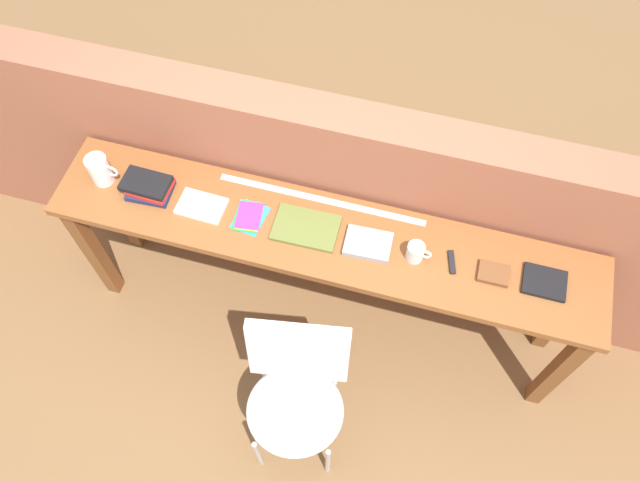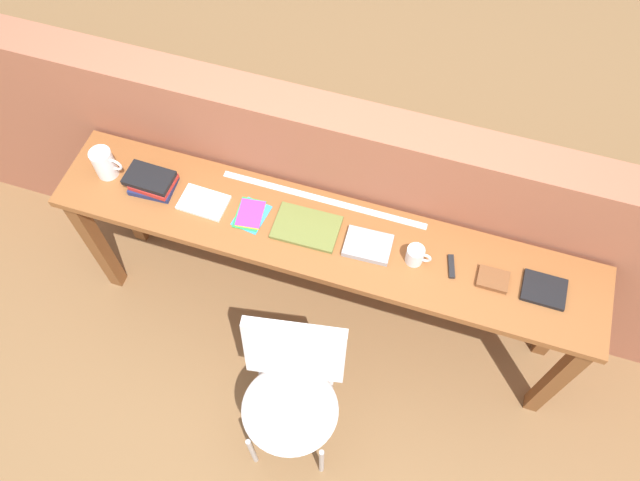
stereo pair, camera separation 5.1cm
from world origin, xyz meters
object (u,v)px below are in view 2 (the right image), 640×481
multitool_folded (451,266)px  book_stack_leftmost (152,182)px  leather_journal_brown (493,279)px  pitcher_white (104,163)px  magazine_cycling (203,202)px  book_repair_rightmost (544,290)px  mug (416,255)px  book_open_centre (307,227)px  pamphlet_pile_colourful (250,214)px  chair_white_moulded (292,389)px

multitool_folded → book_stack_leftmost: bearing=-179.9°
leather_journal_brown → pitcher_white: bearing=179.0°
magazine_cycling → book_repair_rightmost: (1.53, 0.03, 0.00)m
mug → leather_journal_brown: bearing=0.9°
book_stack_leftmost → book_repair_rightmost: book_stack_leftmost is taller
book_open_centre → book_repair_rightmost: bearing=-0.7°
magazine_cycling → pitcher_white: bearing=179.3°
pamphlet_pile_colourful → book_open_centre: book_open_centre is taller
mug → leather_journal_brown: mug is taller
pitcher_white → magazine_cycling: bearing=-2.7°
chair_white_moulded → book_open_centre: book_open_centre is taller
book_open_centre → leather_journal_brown: leather_journal_brown is taller
leather_journal_brown → book_open_centre: bearing=178.9°
multitool_folded → book_repair_rightmost: book_repair_rightmost is taller
multitool_folded → book_repair_rightmost: bearing=1.2°
book_stack_leftmost → mug: (1.24, -0.01, 0.01)m
book_repair_rightmost → book_open_centre: bearing=-179.7°
mug → leather_journal_brown: (0.34, 0.01, -0.03)m
leather_journal_brown → book_repair_rightmost: bearing=4.0°
pitcher_white → pamphlet_pile_colourful: pitcher_white is taller
book_open_centre → book_repair_rightmost: book_repair_rightmost is taller
book_stack_leftmost → magazine_cycling: (0.26, -0.02, -0.03)m
multitool_folded → magazine_cycling: bearing=-179.1°
multitool_folded → leather_journal_brown: (0.18, -0.01, 0.00)m
chair_white_moulded → multitool_folded: 0.89m
mug → book_repair_rightmost: (0.55, 0.02, -0.03)m
book_open_centre → mug: (0.49, -0.01, 0.04)m
pitcher_white → mug: (1.47, -0.02, -0.03)m
pitcher_white → book_repair_rightmost: size_ratio=1.02×
leather_journal_brown → book_repair_rightmost: leather_journal_brown is taller
pitcher_white → book_stack_leftmost: size_ratio=0.83×
book_open_centre → multitool_folded: 0.65m
book_repair_rightmost → leather_journal_brown: bearing=-175.6°
pitcher_white → leather_journal_brown: pitcher_white is taller
pitcher_white → book_open_centre: pitcher_white is taller
book_open_centre → book_repair_rightmost: size_ratio=1.59×
mug → multitool_folded: 0.16m
chair_white_moulded → mug: 0.81m
magazine_cycling → pamphlet_pile_colourful: bearing=3.4°
multitool_folded → leather_journal_brown: leather_journal_brown is taller
book_stack_leftmost → mug: mug is taller
chair_white_moulded → leather_journal_brown: bearing=40.6°
magazine_cycling → leather_journal_brown: 1.32m
chair_white_moulded → magazine_cycling: (-0.61, 0.60, 0.36)m
leather_journal_brown → book_repair_rightmost: 0.21m
chair_white_moulded → book_repair_rightmost: 1.17m
book_stack_leftmost → multitool_folded: size_ratio=2.01×
book_stack_leftmost → pamphlet_pile_colourful: book_stack_leftmost is taller
book_open_centre → leather_journal_brown: 0.83m
book_stack_leftmost → chair_white_moulded: bearing=-35.2°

